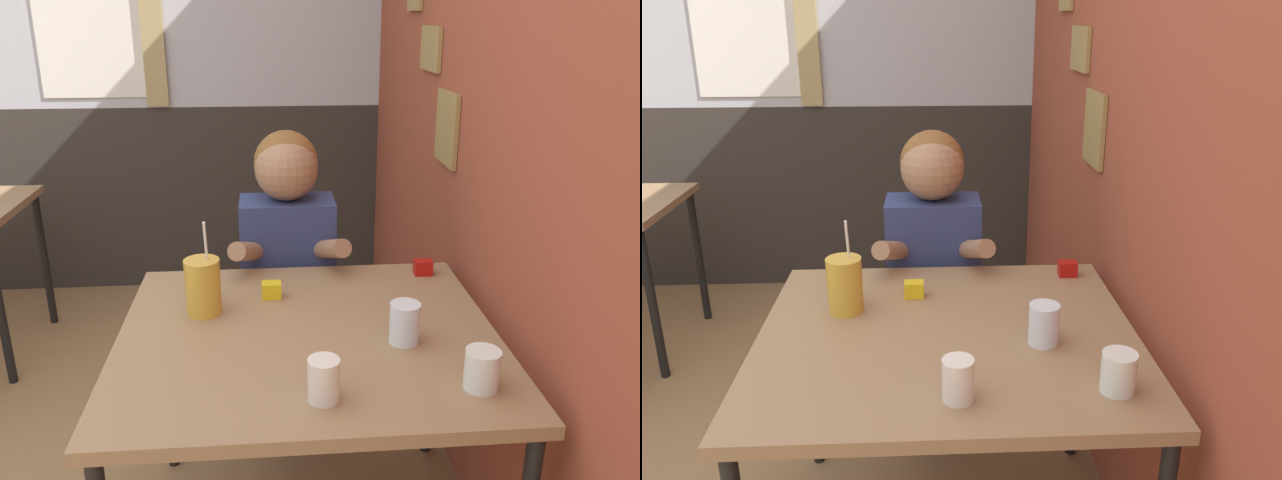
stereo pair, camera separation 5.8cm
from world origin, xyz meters
The scene contains 10 objects.
brick_wall_right centered at (1.44, 1.24, 1.35)m, with size 0.08×4.47×2.70m.
back_wall centered at (-0.01, 2.50, 1.36)m, with size 5.81×0.09×2.70m.
main_table centered at (0.85, 0.34, 0.71)m, with size 1.04×0.94×0.77m.
person_seated centered at (0.81, 0.96, 0.66)m, with size 0.42×0.42×1.22m.
cocktail_pitcher centered at (0.55, 0.49, 0.85)m, with size 0.10×0.10×0.29m.
glass_near_pitcher centered at (1.10, 0.27, 0.83)m, with size 0.08×0.08×0.11m.
glass_center centered at (1.23, 0.04, 0.82)m, with size 0.08×0.08×0.10m.
glass_far_side centered at (0.86, 0.02, 0.82)m, with size 0.07×0.07×0.10m.
condiment_ketchup centered at (1.26, 0.72, 0.79)m, with size 0.06×0.04×0.05m.
condiment_mustard centered at (0.75, 0.58, 0.79)m, with size 0.06×0.04×0.05m.
Camera 1 is at (0.75, -1.19, 1.60)m, focal length 35.00 mm.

